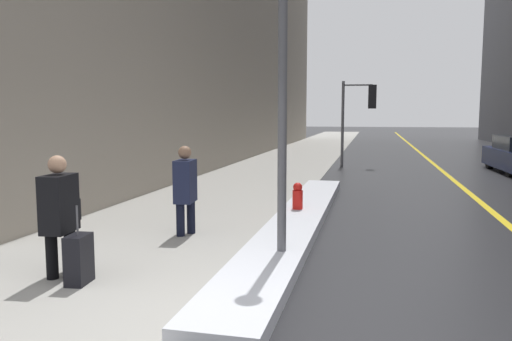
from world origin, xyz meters
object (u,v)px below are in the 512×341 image
pedestrian_nearside (185,186)px  pedestrian_with_shoulder_bag (60,210)px  lamp_post (283,75)px  traffic_light_near (362,105)px  fire_hydrant (298,201)px  rolling_suitcase (79,260)px

pedestrian_nearside → pedestrian_with_shoulder_bag: bearing=-22.3°
lamp_post → traffic_light_near: (0.71, 13.26, -0.15)m
lamp_post → pedestrian_with_shoulder_bag: (-2.56, -1.15, -1.67)m
lamp_post → traffic_light_near: 13.28m
pedestrian_nearside → fire_hydrant: size_ratio=2.14×
traffic_light_near → pedestrian_nearside: traffic_light_near is taller
lamp_post → pedestrian_nearside: 2.78m
lamp_post → rolling_suitcase: 3.40m
lamp_post → rolling_suitcase: (-2.19, -1.36, -2.21)m
pedestrian_with_shoulder_bag → rolling_suitcase: pedestrian_with_shoulder_bag is taller
rolling_suitcase → fire_hydrant: (1.96, 4.37, 0.04)m
lamp_post → fire_hydrant: 3.72m
lamp_post → pedestrian_nearside: (-1.84, 1.22, -1.68)m
pedestrian_nearside → traffic_light_near: bearing=162.6°
pedestrian_with_shoulder_bag → fire_hydrant: bearing=145.3°
pedestrian_with_shoulder_bag → pedestrian_nearside: (0.72, 2.37, -0.01)m
traffic_light_near → pedestrian_with_shoulder_bag: size_ratio=2.17×
fire_hydrant → traffic_light_near: bearing=84.7°
fire_hydrant → pedestrian_nearside: bearing=-131.9°
traffic_light_near → rolling_suitcase: bearing=-104.1°
lamp_post → pedestrian_with_shoulder_bag: bearing=-155.9°
pedestrian_nearside → lamp_post: bearing=51.1°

